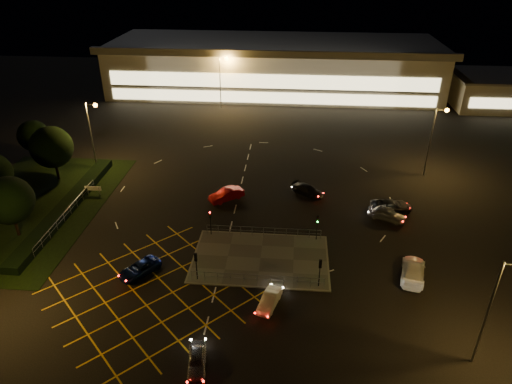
# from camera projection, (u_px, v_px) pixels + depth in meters

# --- Properties ---
(ground) EXTENTS (180.00, 180.00, 0.00)m
(ground) POSITION_uv_depth(u_px,v_px,m) (244.00, 247.00, 50.41)
(ground) COLOR black
(ground) RESTS_ON ground
(pedestrian_island) EXTENTS (14.00, 9.00, 0.12)m
(pedestrian_island) POSITION_uv_depth(u_px,v_px,m) (260.00, 258.00, 48.48)
(pedestrian_island) COLOR #4C4944
(pedestrian_island) RESTS_ON ground
(grass_verge) EXTENTS (18.00, 30.00, 0.08)m
(grass_verge) POSITION_uv_depth(u_px,v_px,m) (30.00, 208.00, 57.76)
(grass_verge) COLOR black
(grass_verge) RESTS_ON ground
(hedge) EXTENTS (2.00, 26.00, 1.00)m
(hedge) POSITION_uv_depth(u_px,v_px,m) (67.00, 206.00, 57.16)
(hedge) COLOR black
(hedge) RESTS_ON ground
(supermarket) EXTENTS (72.00, 26.50, 10.50)m
(supermarket) POSITION_uv_depth(u_px,v_px,m) (274.00, 66.00, 101.94)
(supermarket) COLOR beige
(supermarket) RESTS_ON ground
(retail_unit_a) EXTENTS (18.80, 14.80, 6.35)m
(retail_unit_a) POSITION_uv_depth(u_px,v_px,m) (498.00, 90.00, 92.49)
(retail_unit_a) COLOR beige
(retail_unit_a) RESTS_ON ground
(streetlight_se) EXTENTS (1.78, 0.56, 10.03)m
(streetlight_se) POSITION_uv_depth(u_px,v_px,m) (498.00, 299.00, 33.47)
(streetlight_se) COLOR slate
(streetlight_se) RESTS_ON ground
(streetlight_nw) EXTENTS (1.78, 0.56, 10.03)m
(streetlight_nw) POSITION_uv_depth(u_px,v_px,m) (93.00, 127.00, 64.75)
(streetlight_nw) COLOR slate
(streetlight_nw) RESTS_ON ground
(streetlight_ne) EXTENTS (1.78, 0.56, 10.03)m
(streetlight_ne) POSITION_uv_depth(u_px,v_px,m) (435.00, 132.00, 62.85)
(streetlight_ne) COLOR slate
(streetlight_ne) RESTS_ON ground
(streetlight_far_left) EXTENTS (1.78, 0.56, 10.03)m
(streetlight_far_left) POSITION_uv_depth(u_px,v_px,m) (222.00, 75.00, 89.88)
(streetlight_far_left) COLOR slate
(streetlight_far_left) RESTS_ON ground
(streetlight_far_right) EXTENTS (1.78, 0.56, 10.03)m
(streetlight_far_right) POSITION_uv_depth(u_px,v_px,m) (427.00, 77.00, 88.59)
(streetlight_far_right) COLOR slate
(streetlight_far_right) RESTS_ON ground
(signal_sw) EXTENTS (0.28, 0.30, 3.15)m
(signal_sw) POSITION_uv_depth(u_px,v_px,m) (196.00, 261.00, 44.34)
(signal_sw) COLOR black
(signal_sw) RESTS_ON pedestrian_island
(signal_se) EXTENTS (0.28, 0.30, 3.15)m
(signal_se) POSITION_uv_depth(u_px,v_px,m) (320.00, 268.00, 43.43)
(signal_se) COLOR black
(signal_se) RESTS_ON pedestrian_island
(signal_nw) EXTENTS (0.28, 0.30, 3.15)m
(signal_nw) POSITION_uv_depth(u_px,v_px,m) (210.00, 218.00, 51.31)
(signal_nw) COLOR black
(signal_nw) RESTS_ON pedestrian_island
(signal_ne) EXTENTS (0.28, 0.30, 3.15)m
(signal_ne) POSITION_uv_depth(u_px,v_px,m) (317.00, 223.00, 50.40)
(signal_ne) COLOR black
(signal_ne) RESTS_ON pedestrian_island
(tree_c) EXTENTS (5.76, 5.76, 7.84)m
(tree_c) POSITION_uv_depth(u_px,v_px,m) (52.00, 147.00, 62.37)
(tree_c) COLOR black
(tree_c) RESTS_ON ground
(tree_d) EXTENTS (4.68, 4.68, 6.37)m
(tree_d) POSITION_uv_depth(u_px,v_px,m) (34.00, 136.00, 68.52)
(tree_d) COLOR black
(tree_d) RESTS_ON ground
(tree_e) EXTENTS (5.40, 5.40, 7.35)m
(tree_e) POSITION_uv_depth(u_px,v_px,m) (9.00, 200.00, 50.15)
(tree_e) COLOR black
(tree_e) RESTS_ON ground
(car_near_silver) EXTENTS (1.96, 3.78, 1.23)m
(car_near_silver) POSITION_uv_depth(u_px,v_px,m) (197.00, 360.00, 36.01)
(car_near_silver) COLOR #A9ACB0
(car_near_silver) RESTS_ON ground
(car_queue_white) EXTENTS (2.35, 4.00, 1.25)m
(car_queue_white) POSITION_uv_depth(u_px,v_px,m) (270.00, 300.00, 42.00)
(car_queue_white) COLOR white
(car_queue_white) RESTS_ON ground
(car_left_blue) EXTENTS (4.22, 4.82, 1.24)m
(car_left_blue) POSITION_uv_depth(u_px,v_px,m) (140.00, 269.00, 46.08)
(car_left_blue) COLOR #0C1849
(car_left_blue) RESTS_ON ground
(car_far_dkgrey) EXTENTS (4.68, 4.02, 1.29)m
(car_far_dkgrey) POSITION_uv_depth(u_px,v_px,m) (307.00, 190.00, 60.59)
(car_far_dkgrey) COLOR black
(car_far_dkgrey) RESTS_ON ground
(car_right_silver) EXTENTS (4.77, 3.63, 1.51)m
(car_right_silver) POSITION_uv_depth(u_px,v_px,m) (387.00, 214.00, 55.12)
(car_right_silver) COLOR #BABCC2
(car_right_silver) RESTS_ON ground
(car_circ_red) EXTENTS (4.70, 4.20, 1.55)m
(car_circ_red) POSITION_uv_depth(u_px,v_px,m) (226.00, 195.00, 59.26)
(car_circ_red) COLOR maroon
(car_circ_red) RESTS_ON ground
(car_east_grey) EXTENTS (5.26, 2.71, 1.42)m
(car_east_grey) POSITION_uv_depth(u_px,v_px,m) (391.00, 206.00, 56.87)
(car_east_grey) COLOR black
(car_east_grey) RESTS_ON ground
(car_approach_white) EXTENTS (3.49, 5.84, 1.59)m
(car_approach_white) POSITION_uv_depth(u_px,v_px,m) (413.00, 271.00, 45.51)
(car_approach_white) COLOR silver
(car_approach_white) RESTS_ON ground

